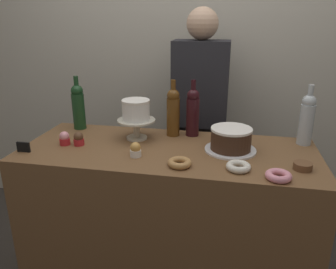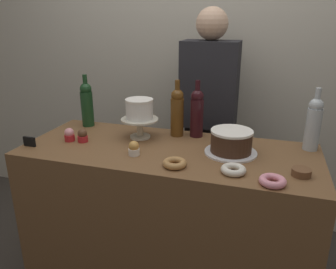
{
  "view_description": "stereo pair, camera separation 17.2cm",
  "coord_description": "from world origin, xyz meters",
  "px_view_note": "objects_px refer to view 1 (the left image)",
  "views": [
    {
      "loc": [
        0.31,
        -1.59,
        1.54
      ],
      "look_at": [
        0.0,
        0.0,
        0.96
      ],
      "focal_mm": 35.61,
      "sensor_mm": 36.0,
      "label": 1
    },
    {
      "loc": [
        0.48,
        -1.55,
        1.54
      ],
      "look_at": [
        0.0,
        0.0,
        0.96
      ],
      "focal_mm": 35.61,
      "sensor_mm": 36.0,
      "label": 2
    }
  ],
  "objects_px": {
    "cake_stand_pedestal": "(136,126)",
    "chocolate_round_cake": "(231,139)",
    "cookie_stack": "(303,166)",
    "cupcake_strawberry": "(65,139)",
    "wine_bottle_green": "(78,106)",
    "donut_maple": "(180,163)",
    "cupcake_caramel": "(136,150)",
    "white_layer_cake": "(136,110)",
    "cupcake_chocolate": "(79,139)",
    "barista_figure": "(199,125)",
    "wine_bottle_dark_red": "(193,111)",
    "donut_pink": "(278,176)",
    "donut_sugar": "(238,167)",
    "wine_bottle_amber": "(173,111)",
    "wine_bottle_clear": "(307,119)",
    "price_sign_chalkboard": "(23,147)"
  },
  "relations": [
    {
      "from": "wine_bottle_dark_red",
      "to": "white_layer_cake",
      "type": "bearing_deg",
      "value": -158.0
    },
    {
      "from": "barista_figure",
      "to": "donut_pink",
      "type": "bearing_deg",
      "value": -62.67
    },
    {
      "from": "wine_bottle_dark_red",
      "to": "wine_bottle_clear",
      "type": "xyz_separation_m",
      "value": [
        0.61,
        -0.03,
        0.0
      ]
    },
    {
      "from": "cupcake_caramel",
      "to": "donut_sugar",
      "type": "distance_m",
      "value": 0.5
    },
    {
      "from": "donut_maple",
      "to": "white_layer_cake",
      "type": "bearing_deg",
      "value": 133.29
    },
    {
      "from": "cupcake_chocolate",
      "to": "barista_figure",
      "type": "distance_m",
      "value": 0.85
    },
    {
      "from": "wine_bottle_clear",
      "to": "donut_pink",
      "type": "bearing_deg",
      "value": -111.42
    },
    {
      "from": "cake_stand_pedestal",
      "to": "donut_sugar",
      "type": "height_order",
      "value": "cake_stand_pedestal"
    },
    {
      "from": "chocolate_round_cake",
      "to": "wine_bottle_green",
      "type": "distance_m",
      "value": 0.95
    },
    {
      "from": "donut_pink",
      "to": "cookie_stack",
      "type": "distance_m",
      "value": 0.17
    },
    {
      "from": "white_layer_cake",
      "to": "donut_sugar",
      "type": "height_order",
      "value": "white_layer_cake"
    },
    {
      "from": "chocolate_round_cake",
      "to": "cupcake_caramel",
      "type": "bearing_deg",
      "value": -160.13
    },
    {
      "from": "wine_bottle_clear",
      "to": "donut_sugar",
      "type": "relative_size",
      "value": 2.91
    },
    {
      "from": "cake_stand_pedestal",
      "to": "wine_bottle_amber",
      "type": "height_order",
      "value": "wine_bottle_amber"
    },
    {
      "from": "wine_bottle_amber",
      "to": "cupcake_chocolate",
      "type": "relative_size",
      "value": 4.38
    },
    {
      "from": "cake_stand_pedestal",
      "to": "cupcake_chocolate",
      "type": "xyz_separation_m",
      "value": [
        -0.28,
        -0.16,
        -0.04
      ]
    },
    {
      "from": "wine_bottle_amber",
      "to": "wine_bottle_clear",
      "type": "bearing_deg",
      "value": -0.31
    },
    {
      "from": "white_layer_cake",
      "to": "wine_bottle_dark_red",
      "type": "height_order",
      "value": "wine_bottle_dark_red"
    },
    {
      "from": "wine_bottle_dark_red",
      "to": "donut_pink",
      "type": "xyz_separation_m",
      "value": [
        0.43,
        -0.49,
        -0.13
      ]
    },
    {
      "from": "cupcake_caramel",
      "to": "cupcake_chocolate",
      "type": "height_order",
      "value": "same"
    },
    {
      "from": "cake_stand_pedestal",
      "to": "cupcake_chocolate",
      "type": "distance_m",
      "value": 0.32
    },
    {
      "from": "wine_bottle_clear",
      "to": "cupcake_chocolate",
      "type": "height_order",
      "value": "wine_bottle_clear"
    },
    {
      "from": "white_layer_cake",
      "to": "donut_pink",
      "type": "relative_size",
      "value": 1.38
    },
    {
      "from": "wine_bottle_clear",
      "to": "wine_bottle_green",
      "type": "relative_size",
      "value": 1.0
    },
    {
      "from": "cake_stand_pedestal",
      "to": "donut_pink",
      "type": "relative_size",
      "value": 1.89
    },
    {
      "from": "wine_bottle_dark_red",
      "to": "cupcake_caramel",
      "type": "bearing_deg",
      "value": -122.6
    },
    {
      "from": "donut_maple",
      "to": "donut_sugar",
      "type": "height_order",
      "value": "same"
    },
    {
      "from": "wine_bottle_green",
      "to": "cookie_stack",
      "type": "relative_size",
      "value": 3.87
    },
    {
      "from": "cupcake_chocolate",
      "to": "donut_pink",
      "type": "relative_size",
      "value": 0.66
    },
    {
      "from": "cupcake_caramel",
      "to": "cake_stand_pedestal",
      "type": "bearing_deg",
      "value": 104.93
    },
    {
      "from": "cookie_stack",
      "to": "cupcake_strawberry",
      "type": "bearing_deg",
      "value": 176.25
    },
    {
      "from": "wine_bottle_dark_red",
      "to": "cupcake_caramel",
      "type": "xyz_separation_m",
      "value": [
        -0.24,
        -0.37,
        -0.11
      ]
    },
    {
      "from": "cake_stand_pedestal",
      "to": "donut_sugar",
      "type": "bearing_deg",
      "value": -28.37
    },
    {
      "from": "cake_stand_pedestal",
      "to": "chocolate_round_cake",
      "type": "height_order",
      "value": "chocolate_round_cake"
    },
    {
      "from": "cupcake_caramel",
      "to": "cupcake_chocolate",
      "type": "relative_size",
      "value": 1.0
    },
    {
      "from": "wine_bottle_dark_red",
      "to": "cupcake_chocolate",
      "type": "distance_m",
      "value": 0.65
    },
    {
      "from": "donut_maple",
      "to": "cupcake_caramel",
      "type": "bearing_deg",
      "value": 163.23
    },
    {
      "from": "cupcake_strawberry",
      "to": "cupcake_chocolate",
      "type": "distance_m",
      "value": 0.08
    },
    {
      "from": "wine_bottle_clear",
      "to": "barista_figure",
      "type": "xyz_separation_m",
      "value": [
        -0.61,
        0.36,
        -0.19
      ]
    },
    {
      "from": "white_layer_cake",
      "to": "cupcake_strawberry",
      "type": "relative_size",
      "value": 2.09
    },
    {
      "from": "cake_stand_pedestal",
      "to": "cupcake_strawberry",
      "type": "bearing_deg",
      "value": -155.1
    },
    {
      "from": "cake_stand_pedestal",
      "to": "cookie_stack",
      "type": "height_order",
      "value": "cake_stand_pedestal"
    },
    {
      "from": "cookie_stack",
      "to": "cupcake_caramel",
      "type": "bearing_deg",
      "value": -179.86
    },
    {
      "from": "price_sign_chalkboard",
      "to": "cupcake_chocolate",
      "type": "bearing_deg",
      "value": 31.55
    },
    {
      "from": "white_layer_cake",
      "to": "donut_sugar",
      "type": "bearing_deg",
      "value": -28.37
    },
    {
      "from": "cupcake_caramel",
      "to": "donut_pink",
      "type": "distance_m",
      "value": 0.68
    },
    {
      "from": "wine_bottle_clear",
      "to": "donut_pink",
      "type": "relative_size",
      "value": 2.91
    },
    {
      "from": "wine_bottle_dark_red",
      "to": "cookie_stack",
      "type": "height_order",
      "value": "wine_bottle_dark_red"
    },
    {
      "from": "donut_maple",
      "to": "barista_figure",
      "type": "xyz_separation_m",
      "value": [
        0.01,
        0.77,
        -0.06
      ]
    },
    {
      "from": "cupcake_caramel",
      "to": "wine_bottle_dark_red",
      "type": "bearing_deg",
      "value": 57.4
    }
  ]
}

